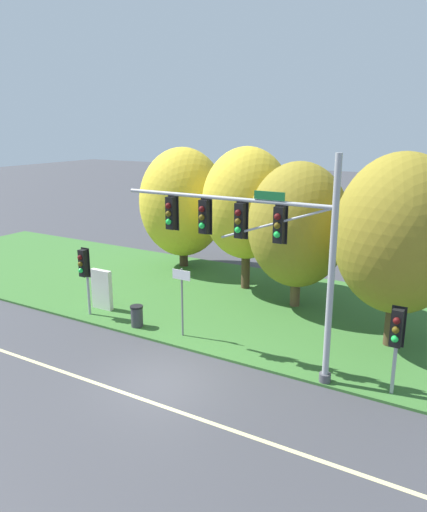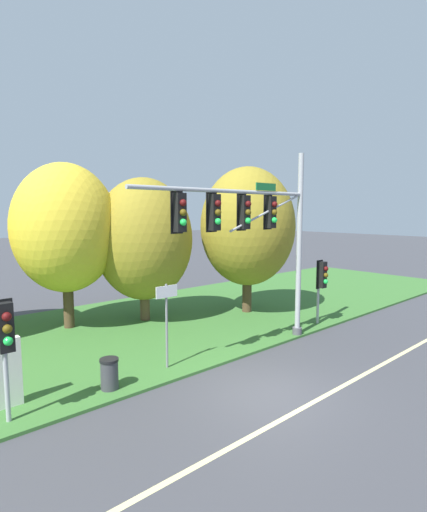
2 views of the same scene
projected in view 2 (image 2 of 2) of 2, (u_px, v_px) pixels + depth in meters
The scene contains 11 objects.
ground_plane at pixel (271, 392), 11.89m from camera, with size 160.00×160.00×0.00m, color #3D3D42.
lane_stripe at pixel (304, 407), 11.00m from camera, with size 36.00×0.16×0.01m, color beige.
grass_verge at pixel (130, 330), 18.01m from camera, with size 48.00×11.50×0.10m, color #386B2D.
traffic_signal_mast at pixel (256, 225), 14.87m from camera, with size 8.30×0.49×7.64m.
pedestrian_signal_near_kerb at pixel (322, 278), 18.51m from camera, with size 0.46×0.55×3.01m.
pedestrian_signal_further_along at pixel (5, 335), 9.70m from camera, with size 0.46×0.55×3.15m.
route_sign_post at pixel (167, 314), 13.34m from camera, with size 0.84×0.08×2.87m.
tree_left_of_mast at pixel (65, 228), 17.73m from camera, with size 4.60×4.60×7.40m.
tree_behind_signpost at pixel (144, 239), 19.08m from camera, with size 4.67×4.67×6.86m.
tree_mid_verge at pixel (248, 227), 20.60m from camera, with size 4.89×4.89×7.54m.
trash_bin at pixel (109, 374), 11.87m from camera, with size 0.56×0.56×0.93m.
Camera 2 is at (-8.84, -7.34, 5.39)m, focal length 28.00 mm.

